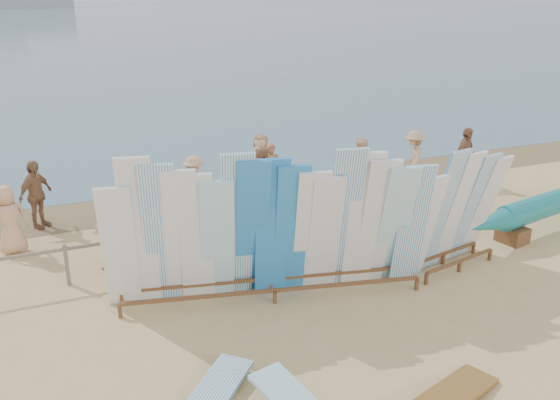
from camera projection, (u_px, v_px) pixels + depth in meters
name	position (u px, v px, depth m)	size (l,w,h in m)	color
ground	(309.00, 316.00, 11.00)	(160.00, 160.00, 0.00)	#D3B479
ocean	(41.00, 16.00, 121.89)	(320.00, 240.00, 0.02)	slate
wet_sand_strip	(202.00, 196.00, 17.24)	(40.00, 2.60, 0.01)	olive
fence	(252.00, 227.00, 13.38)	(12.08, 0.08, 0.90)	#796F5B
main_surfboard_rack	(272.00, 232.00, 11.18)	(6.23, 2.05, 3.09)	brown
side_surfboard_rack	(456.00, 214.00, 12.43)	(2.50, 1.17, 2.79)	brown
vendor_table	(398.00, 256.00, 12.62)	(0.95, 0.81, 1.06)	brown
beach_chair_left	(218.00, 232.00, 14.15)	(0.69, 0.69, 0.77)	red
beach_chair_right	(286.00, 226.00, 14.38)	(0.68, 0.70, 0.94)	red
stroller	(292.00, 216.00, 14.63)	(0.76, 0.87, 1.01)	red
beachgoer_5	(261.00, 163.00, 17.40)	(1.61, 0.52, 1.74)	beige
beachgoer_extra_1	(36.00, 195.00, 14.73)	(1.03, 0.44, 1.75)	#8C6042
beachgoer_3	(194.00, 184.00, 15.80)	(1.01, 0.42, 1.56)	tan
beachgoer_0	(10.00, 220.00, 13.34)	(0.79, 0.38, 1.62)	tan
beachgoer_10	(465.00, 157.00, 17.89)	(1.06, 0.46, 1.80)	#8C6042
beachgoer_4	(263.00, 183.00, 15.43)	(1.10, 0.47, 1.87)	#8C6042
beachgoer_8	(363.00, 170.00, 16.57)	(0.88, 0.42, 1.82)	beige
beachgoer_extra_0	(414.00, 158.00, 18.02)	(1.09, 0.45, 1.69)	tan
beachgoer_2	(105.00, 228.00, 12.67)	(0.87, 0.42, 1.79)	beige
beachgoer_7	(272.00, 170.00, 16.97)	(0.57, 0.31, 1.57)	#8C6042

